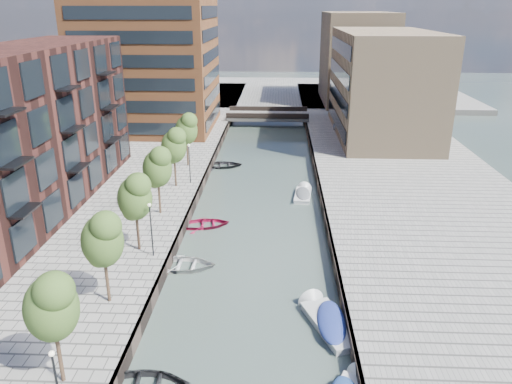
# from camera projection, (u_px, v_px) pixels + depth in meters

# --- Properties ---
(water) EXTENTS (300.00, 300.00, 0.00)m
(water) POSITION_uv_depth(u_px,v_px,m) (260.00, 193.00, 51.48)
(water) COLOR #38473F
(water) RESTS_ON ground
(quay_right) EXTENTS (20.00, 140.00, 1.00)m
(quay_right) POSITION_uv_depth(u_px,v_px,m) (417.00, 191.00, 50.61)
(quay_right) COLOR gray
(quay_right) RESTS_ON ground
(quay_wall_left) EXTENTS (0.25, 140.00, 1.00)m
(quay_wall_left) POSITION_uv_depth(u_px,v_px,m) (201.00, 187.00, 51.57)
(quay_wall_left) COLOR #332823
(quay_wall_left) RESTS_ON ground
(quay_wall_right) EXTENTS (0.25, 140.00, 1.00)m
(quay_wall_right) POSITION_uv_depth(u_px,v_px,m) (320.00, 189.00, 51.04)
(quay_wall_right) COLOR #332823
(quay_wall_right) RESTS_ON ground
(far_closure) EXTENTS (80.00, 40.00, 1.00)m
(far_closure) POSITION_uv_depth(u_px,v_px,m) (271.00, 93.00, 107.41)
(far_closure) COLOR gray
(far_closure) RESTS_ON ground
(apartment_block) EXTENTS (8.00, 38.00, 14.00)m
(apartment_block) POSITION_uv_depth(u_px,v_px,m) (8.00, 140.00, 40.18)
(apartment_block) COLOR black
(apartment_block) RESTS_ON quay_left
(tower) EXTENTS (18.00, 18.00, 30.00)m
(tower) POSITION_uv_depth(u_px,v_px,m) (146.00, 22.00, 69.97)
(tower) COLOR brown
(tower) RESTS_ON quay_left
(tan_block_near) EXTENTS (12.00, 25.00, 14.00)m
(tan_block_near) POSITION_uv_depth(u_px,v_px,m) (383.00, 84.00, 68.54)
(tan_block_near) COLOR #977C5C
(tan_block_near) RESTS_ON quay_right
(tan_block_far) EXTENTS (12.00, 20.00, 16.00)m
(tan_block_far) POSITION_uv_depth(u_px,v_px,m) (356.00, 58.00, 92.50)
(tan_block_far) COLOR #977C5C
(tan_block_far) RESTS_ON quay_right
(bridge) EXTENTS (13.00, 6.00, 1.30)m
(bridge) POSITION_uv_depth(u_px,v_px,m) (268.00, 115.00, 80.91)
(bridge) COLOR gray
(bridge) RESTS_ON ground
(tree_1) EXTENTS (2.50, 2.50, 5.95)m
(tree_1) POSITION_uv_depth(u_px,v_px,m) (51.00, 304.00, 22.86)
(tree_1) COLOR #382619
(tree_1) RESTS_ON quay_left
(tree_2) EXTENTS (2.50, 2.50, 5.95)m
(tree_2) POSITION_uv_depth(u_px,v_px,m) (102.00, 238.00, 29.41)
(tree_2) COLOR #382619
(tree_2) RESTS_ON quay_left
(tree_3) EXTENTS (2.50, 2.50, 5.95)m
(tree_3) POSITION_uv_depth(u_px,v_px,m) (135.00, 195.00, 35.96)
(tree_3) COLOR #382619
(tree_3) RESTS_ON quay_left
(tree_4) EXTENTS (2.50, 2.50, 5.95)m
(tree_4) POSITION_uv_depth(u_px,v_px,m) (157.00, 166.00, 42.50)
(tree_4) COLOR #382619
(tree_4) RESTS_ON quay_left
(tree_5) EXTENTS (2.50, 2.50, 5.95)m
(tree_5) POSITION_uv_depth(u_px,v_px,m) (174.00, 145.00, 49.05)
(tree_5) COLOR #382619
(tree_5) RESTS_ON quay_left
(tree_6) EXTENTS (2.50, 2.50, 5.95)m
(tree_6) POSITION_uv_depth(u_px,v_px,m) (186.00, 128.00, 55.59)
(tree_6) COLOR #382619
(tree_6) RESTS_ON quay_left
(lamp_0) EXTENTS (0.24, 0.24, 4.12)m
(lamp_0) POSITION_uv_depth(u_px,v_px,m) (57.00, 383.00, 20.63)
(lamp_0) COLOR black
(lamp_0) RESTS_ON quay_left
(lamp_1) EXTENTS (0.24, 0.24, 4.12)m
(lamp_1) POSITION_uv_depth(u_px,v_px,m) (151.00, 224.00, 35.59)
(lamp_1) COLOR black
(lamp_1) RESTS_ON quay_left
(lamp_2) EXTENTS (0.24, 0.24, 4.12)m
(lamp_2) POSITION_uv_depth(u_px,v_px,m) (189.00, 159.00, 50.56)
(lamp_2) COLOR black
(lamp_2) RESTS_ON quay_left
(sloop_2) EXTENTS (4.82, 3.89, 0.88)m
(sloop_2) POSITION_uv_depth(u_px,v_px,m) (206.00, 226.00, 43.72)
(sloop_2) COLOR maroon
(sloop_2) RESTS_ON ground
(sloop_3) EXTENTS (4.90, 3.51, 1.01)m
(sloop_3) POSITION_uv_depth(u_px,v_px,m) (183.00, 268.00, 36.77)
(sloop_3) COLOR beige
(sloop_3) RESTS_ON ground
(sloop_4) EXTENTS (5.06, 3.85, 0.98)m
(sloop_4) POSITION_uv_depth(u_px,v_px,m) (223.00, 167.00, 59.72)
(sloop_4) COLOR #232326
(sloop_4) RESTS_ON ground
(motorboat_3) EXTENTS (3.70, 5.74, 1.81)m
(motorboat_3) POSITION_uv_depth(u_px,v_px,m) (327.00, 320.00, 30.28)
(motorboat_3) COLOR #B9BAB7
(motorboat_3) RESTS_ON ground
(motorboat_4) EXTENTS (2.00, 4.64, 1.50)m
(motorboat_4) POSITION_uv_depth(u_px,v_px,m) (303.00, 194.00, 50.63)
(motorboat_4) COLOR silver
(motorboat_4) RESTS_ON ground
(car) EXTENTS (1.98, 3.88, 1.26)m
(car) POSITION_uv_depth(u_px,v_px,m) (340.00, 128.00, 71.84)
(car) COLOR silver
(car) RESTS_ON quay_right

